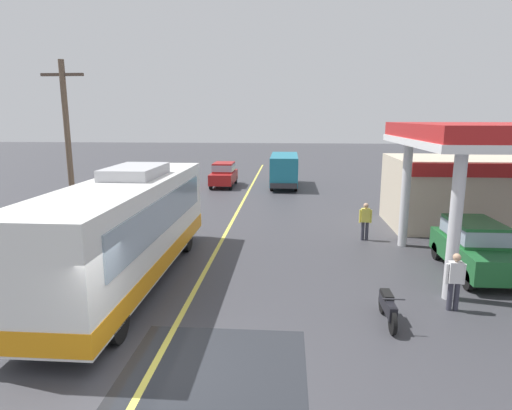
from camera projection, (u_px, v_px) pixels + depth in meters
ground at (245, 198)px, 28.73m from camera, size 120.00×120.00×0.00m
lane_divider_stripe at (236, 215)px, 23.84m from camera, size 0.16×50.00×0.01m
wet_puddle_patch at (210, 386)px, 8.69m from camera, size 3.93×4.83×0.01m
coach_bus_main at (128, 230)px, 13.95m from camera, size 2.60×11.04×3.69m
gas_station_roadside at (484, 180)px, 18.84m from camera, size 9.10×11.95×5.10m
car_at_pump at (475, 245)px, 14.83m from camera, size 1.70×4.20×1.82m
minibus_opposing_lane at (284, 168)px, 33.09m from camera, size 2.04×6.13×2.44m
cyclist_on_shoulder at (43, 283)px, 12.03m from camera, size 0.34×1.82×1.72m
motorcycle_parked_forecourt at (388, 307)px, 11.31m from camera, size 0.55×1.80×0.92m
pedestrian_near_pump at (365, 219)px, 18.79m from camera, size 0.55×0.22×1.66m
pedestrian_by_shop at (455, 279)px, 11.93m from camera, size 0.55×0.22×1.66m
car_trailing_behind_bus at (224, 173)px, 33.42m from camera, size 1.70×4.20×1.82m
utility_pole_roadside at (69, 149)px, 18.36m from camera, size 1.80×0.24×7.62m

